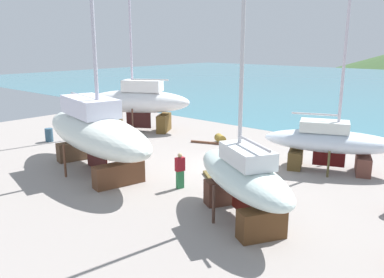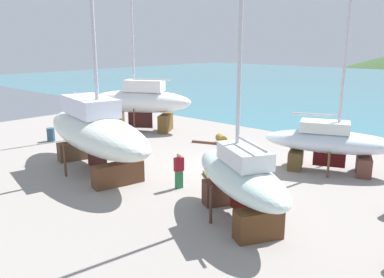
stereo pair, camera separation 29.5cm
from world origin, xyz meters
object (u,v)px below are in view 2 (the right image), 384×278
at_px(sailboat_mid_port, 240,177).
at_px(sailboat_small_center, 140,101).
at_px(sailboat_far_slipway, 330,142).
at_px(sailboat_large_starboard, 95,130).
at_px(worker, 179,170).
at_px(barrel_tipped_left, 51,135).
at_px(barrel_ochre, 221,139).

distance_m(sailboat_mid_port, sailboat_small_center, 17.09).
height_order(sailboat_far_slipway, sailboat_large_starboard, sailboat_large_starboard).
xyz_separation_m(sailboat_far_slipway, worker, (-4.17, -7.22, -0.70)).
xyz_separation_m(sailboat_mid_port, sailboat_small_center, (-15.05, 8.08, 0.54)).
distance_m(sailboat_mid_port, worker, 4.27).
relative_size(sailboat_mid_port, sailboat_small_center, 0.85).
relative_size(sailboat_far_slipway, barrel_tipped_left, 12.23).
relative_size(barrel_tipped_left, barrel_ochre, 1.03).
distance_m(sailboat_mid_port, sailboat_large_starboard, 9.26).
xyz_separation_m(sailboat_large_starboard, sailboat_small_center, (-5.80, 8.16, 0.07)).
xyz_separation_m(sailboat_small_center, barrel_tipped_left, (-2.02, -6.50, -1.82)).
relative_size(worker, barrel_tipped_left, 1.85).
bearing_deg(sailboat_mid_port, sailboat_small_center, 2.31).
relative_size(sailboat_small_center, worker, 7.27).
bearing_deg(worker, sailboat_large_starboard, 28.03).
bearing_deg(worker, sailboat_small_center, -16.10).
bearing_deg(sailboat_large_starboard, barrel_tipped_left, -178.73).
bearing_deg(worker, sailboat_mid_port, -175.55).
bearing_deg(barrel_ochre, worker, -65.14).
bearing_deg(sailboat_mid_port, sailboat_far_slipway, -60.01).
xyz_separation_m(sailboat_large_starboard, barrel_ochre, (1.36, 9.19, -1.93)).
xyz_separation_m(sailboat_small_center, barrel_ochre, (7.16, 1.03, -2.00)).
relative_size(sailboat_mid_port, sailboat_far_slipway, 0.94).
distance_m(sailboat_small_center, barrel_ochre, 7.51).
bearing_deg(barrel_tipped_left, sailboat_large_starboard, -11.97).
bearing_deg(barrel_ochre, sailboat_large_starboard, -98.42).
bearing_deg(sailboat_large_starboard, barrel_ochre, 94.82).
xyz_separation_m(sailboat_mid_port, sailboat_far_slipway, (0.08, 8.14, -0.15)).
bearing_deg(sailboat_far_slipway, worker, -141.61).
bearing_deg(barrel_tipped_left, worker, -2.91).
relative_size(sailboat_small_center, barrel_ochre, 13.95).
bearing_deg(sailboat_small_center, worker, 116.43).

